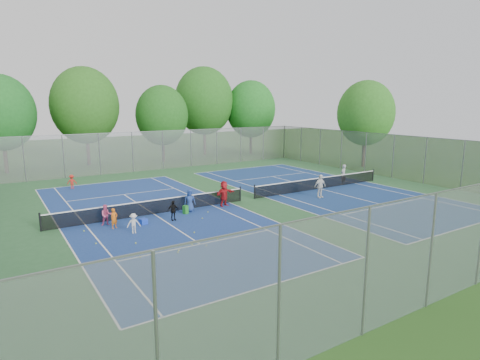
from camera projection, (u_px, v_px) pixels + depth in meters
name	position (u px, v px, depth m)	size (l,w,h in m)	color
ground	(247.00, 200.00, 28.70)	(120.00, 120.00, 0.00)	#244D18
court_pad	(247.00, 200.00, 28.70)	(32.00, 32.00, 0.01)	#2D5F33
court_left	(154.00, 214.00, 25.03)	(10.97, 23.77, 0.01)	navy
court_right	(320.00, 189.00, 32.37)	(10.97, 23.77, 0.01)	navy
net_left	(154.00, 207.00, 24.95)	(12.87, 0.10, 0.91)	black
net_right	(320.00, 183.00, 32.29)	(12.87, 0.10, 0.91)	black
fence_north	(163.00, 150.00, 41.60)	(32.00, 0.10, 4.00)	gray
fence_east	(393.00, 156.00, 36.72)	(32.00, 0.10, 4.00)	gray
tree_nw	(0.00, 113.00, 38.49)	(6.40, 6.40, 9.58)	#443326
tree_nl	(85.00, 105.00, 43.39)	(7.20, 7.20, 10.69)	#443326
tree_nc	(162.00, 115.00, 46.15)	(6.00, 6.00, 8.85)	#443326
tree_nr	(204.00, 101.00, 51.99)	(7.60, 7.60, 11.42)	#443326
tree_ne	(251.00, 109.00, 53.69)	(6.60, 6.60, 9.77)	#443326
tree_side_e	(366.00, 113.00, 42.55)	(6.00, 6.00, 9.20)	#443326
ball_crate	(143.00, 221.00, 22.97)	(0.39, 0.39, 0.34)	blue
ball_hopper	(186.00, 210.00, 25.09)	(0.27, 0.27, 0.54)	green
student_a	(114.00, 218.00, 22.12)	(0.42, 0.28, 1.16)	orange
student_b	(106.00, 215.00, 22.70)	(0.59, 0.46, 1.21)	#EB5B8F
student_c	(134.00, 223.00, 21.30)	(0.71, 0.41, 1.10)	silver
student_d	(173.00, 211.00, 23.61)	(0.71, 0.30, 1.21)	black
student_e	(190.00, 201.00, 25.55)	(0.71, 0.46, 1.45)	navy
student_f	(224.00, 194.00, 26.85)	(1.61, 0.51, 1.73)	#B3191E
child_far_baseline	(72.00, 182.00, 32.31)	(0.75, 0.43, 1.16)	red
instructor	(343.00, 174.00, 34.02)	(0.63, 0.41, 1.72)	#9A9A9D
teen_court_b	(320.00, 186.00, 29.25)	(1.01, 0.42, 1.72)	white
tennis_ball_0	(218.00, 239.00, 20.36)	(0.07, 0.07, 0.07)	gold
tennis_ball_1	(136.00, 243.00, 19.78)	(0.07, 0.07, 0.07)	#BAD431
tennis_ball_2	(192.00, 245.00, 19.60)	(0.07, 0.07, 0.07)	#CFEE37
tennis_ball_3	(208.00, 212.00, 25.39)	(0.07, 0.07, 0.07)	gold
tennis_ball_4	(84.00, 231.00, 21.67)	(0.07, 0.07, 0.07)	#B8DA32
tennis_ball_5	(206.00, 246.00, 19.44)	(0.07, 0.07, 0.07)	gold
tennis_ball_6	(194.00, 233.00, 21.40)	(0.07, 0.07, 0.07)	#D5E635
tennis_ball_7	(179.00, 251.00, 18.83)	(0.07, 0.07, 0.07)	yellow
tennis_ball_8	(96.00, 244.00, 19.74)	(0.07, 0.07, 0.07)	#D4E836
tennis_ball_9	(140.00, 258.00, 17.99)	(0.07, 0.07, 0.07)	#C7D932
tennis_ball_10	(202.00, 219.00, 24.01)	(0.07, 0.07, 0.07)	#CBE435
tennis_ball_11	(178.00, 253.00, 18.58)	(0.07, 0.07, 0.07)	#A7CC2F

